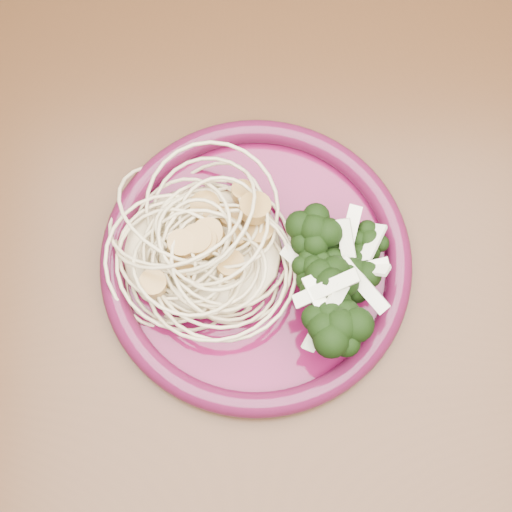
% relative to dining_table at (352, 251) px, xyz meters
% --- Properties ---
extents(dining_table, '(1.20, 0.80, 0.75)m').
position_rel_dining_table_xyz_m(dining_table, '(0.00, 0.00, 0.00)').
color(dining_table, '#472814').
rests_on(dining_table, ground).
extents(dinner_plate, '(0.29, 0.29, 0.02)m').
position_rel_dining_table_xyz_m(dinner_plate, '(-0.09, -0.04, 0.11)').
color(dinner_plate, '#530A2A').
rests_on(dinner_plate, dining_table).
extents(spaghetti_pile, '(0.15, 0.13, 0.03)m').
position_rel_dining_table_xyz_m(spaghetti_pile, '(-0.14, -0.04, 0.12)').
color(spaghetti_pile, beige).
rests_on(spaghetti_pile, dinner_plate).
extents(scallop_cluster, '(0.14, 0.14, 0.04)m').
position_rel_dining_table_xyz_m(scallop_cluster, '(-0.14, -0.04, 0.15)').
color(scallop_cluster, tan).
rests_on(scallop_cluster, spaghetti_pile).
extents(broccoli_pile, '(0.11, 0.15, 0.05)m').
position_rel_dining_table_xyz_m(broccoli_pile, '(-0.04, -0.05, 0.13)').
color(broccoli_pile, black).
rests_on(broccoli_pile, dinner_plate).
extents(onion_garnish, '(0.07, 0.10, 0.05)m').
position_rel_dining_table_xyz_m(onion_garnish, '(-0.04, -0.05, 0.16)').
color(onion_garnish, '#EEEDCA').
rests_on(onion_garnish, broccoli_pile).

